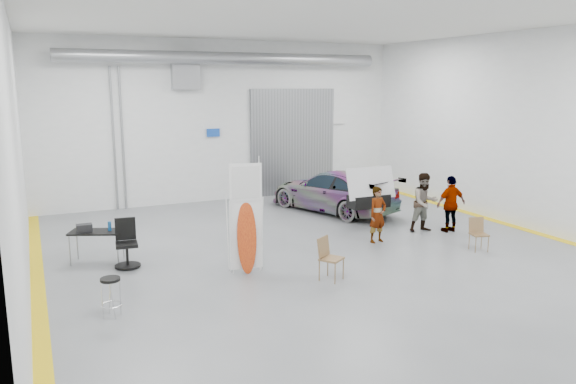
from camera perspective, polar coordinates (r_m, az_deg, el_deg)
name	(u,v)px	position (r m, az deg, el deg)	size (l,w,h in m)	color
ground	(325,256)	(14.72, 3.81, -6.51)	(16.00, 16.00, 0.00)	slate
room_shell	(297,96)	(16.13, 0.94, 9.77)	(14.02, 16.18, 6.01)	silver
sedan_car	(333,191)	(19.69, 4.63, 0.11)	(2.00, 4.92, 1.43)	white
person_a	(378,215)	(15.96, 9.09, -2.28)	(0.58, 0.38, 1.59)	#836647
person_b	(425,202)	(17.37, 13.71, -1.03)	(0.88, 0.67, 1.79)	#476C83
person_c	(451,204)	(17.53, 16.22, -1.17)	(1.00, 0.41, 1.72)	olive
surfboard_display	(248,227)	(13.18, -4.11, -3.53)	(0.78, 0.29, 2.78)	white
folding_chair_near	(331,267)	(12.94, 4.40, -7.59)	(0.64, 0.70, 0.99)	brown
folding_chair_far	(478,241)	(15.93, 18.78, -4.71)	(0.51, 0.53, 0.88)	brown
shop_stool	(111,298)	(11.45, -17.51, -10.19)	(0.40, 0.40, 0.78)	black
work_table	(93,231)	(14.80, -19.19, -3.80)	(1.42, 1.09, 1.04)	gray
office_chair	(126,246)	(14.29, -16.11, -5.32)	(0.62, 0.62, 1.17)	black
trunk_lid	(368,180)	(17.70, 8.17, 1.21)	(1.66, 1.01, 0.04)	silver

